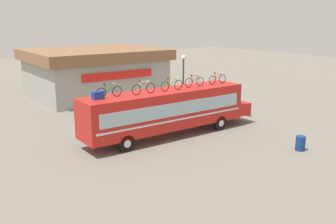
# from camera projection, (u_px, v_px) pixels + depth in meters

# --- Properties ---
(ground_plane) EXTENTS (120.00, 120.00, 0.00)m
(ground_plane) POSITION_uv_depth(u_px,v_px,m) (166.00, 136.00, 25.73)
(ground_plane) COLOR slate
(bus) EXTENTS (13.31, 2.51, 3.18)m
(bus) POSITION_uv_depth(u_px,v_px,m) (168.00, 109.00, 25.41)
(bus) COLOR red
(bus) RESTS_ON ground
(luggage_bag_1) EXTENTS (0.66, 0.44, 0.47)m
(luggage_bag_1) POSITION_uv_depth(u_px,v_px,m) (98.00, 95.00, 22.28)
(luggage_bag_1) COLOR #193899
(luggage_bag_1) RESTS_ON bus
(rooftop_bicycle_1) EXTENTS (1.74, 0.44, 0.88)m
(rooftop_bicycle_1) POSITION_uv_depth(u_px,v_px,m) (109.00, 92.00, 22.68)
(rooftop_bicycle_1) COLOR black
(rooftop_bicycle_1) RESTS_ON bus
(rooftop_bicycle_2) EXTENTS (1.72, 0.44, 0.89)m
(rooftop_bicycle_2) POSITION_uv_depth(u_px,v_px,m) (144.00, 88.00, 23.69)
(rooftop_bicycle_2) COLOR black
(rooftop_bicycle_2) RESTS_ON bus
(rooftop_bicycle_3) EXTENTS (1.75, 0.44, 0.88)m
(rooftop_bicycle_3) POSITION_uv_depth(u_px,v_px,m) (172.00, 85.00, 24.87)
(rooftop_bicycle_3) COLOR black
(rooftop_bicycle_3) RESTS_ON bus
(rooftop_bicycle_4) EXTENTS (1.68, 0.44, 0.88)m
(rooftop_bicycle_4) POSITION_uv_depth(u_px,v_px,m) (194.00, 82.00, 26.25)
(rooftop_bicycle_4) COLOR black
(rooftop_bicycle_4) RESTS_ON bus
(rooftop_bicycle_5) EXTENTS (1.65, 0.44, 0.86)m
(rooftop_bicycle_5) POSITION_uv_depth(u_px,v_px,m) (217.00, 79.00, 27.42)
(rooftop_bicycle_5) COLOR black
(rooftop_bicycle_5) RESTS_ON bus
(roadside_building) EXTENTS (12.99, 10.66, 4.78)m
(roadside_building) POSITION_uv_depth(u_px,v_px,m) (95.00, 72.00, 38.93)
(roadside_building) COLOR #9E9E99
(roadside_building) RESTS_ON ground
(trash_bin) EXTENTS (0.58, 0.58, 0.89)m
(trash_bin) POSITION_uv_depth(u_px,v_px,m) (300.00, 143.00, 22.90)
(trash_bin) COLOR navy
(trash_bin) RESTS_ON ground
(street_lamp) EXTENTS (0.37, 0.37, 4.93)m
(street_lamp) POSITION_uv_depth(u_px,v_px,m) (183.00, 76.00, 31.02)
(street_lamp) COLOR #38383D
(street_lamp) RESTS_ON ground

